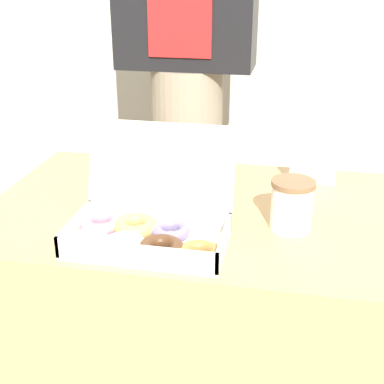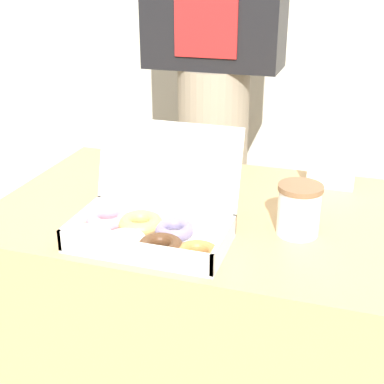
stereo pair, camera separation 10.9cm
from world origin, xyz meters
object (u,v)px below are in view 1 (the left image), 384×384
Objects in this scene: donut_box at (143,229)px; person_customer at (187,70)px; napkin_holder at (313,160)px; coffee_cup at (292,205)px.

person_customer is (-0.07, 0.82, 0.20)m from donut_box.
napkin_holder is 0.07× the size of person_customer.
person_customer is (-0.44, 0.36, 0.17)m from napkin_holder.
person_customer is at bearing 119.99° from coffee_cup.
coffee_cup is at bearing 23.61° from donut_box.
donut_box is 0.20× the size of person_customer.
donut_box is at bearing -84.85° from person_customer.
coffee_cup is (0.32, 0.14, 0.03)m from donut_box.
napkin_holder is (0.05, 0.32, 0.00)m from coffee_cup.
person_customer is at bearing 95.15° from donut_box.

